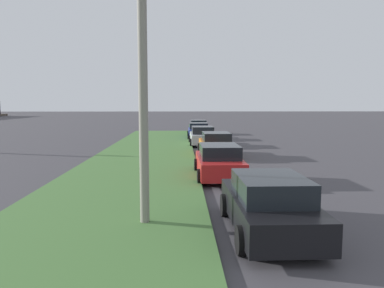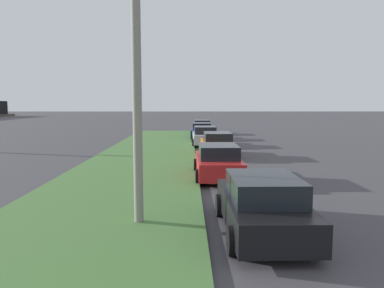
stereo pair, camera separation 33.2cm
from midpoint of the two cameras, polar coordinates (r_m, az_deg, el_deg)
grass_median at (r=12.39m, az=-12.90°, el=-8.55°), size 60.00×6.00×0.12m
parked_car_black at (r=9.30m, az=10.92°, el=-9.34°), size 4.32×2.06×1.47m
parked_car_red at (r=15.75m, az=3.65°, el=-2.79°), size 4.32×2.05×1.47m
parked_car_orange at (r=22.38m, az=3.33°, el=-0.07°), size 4.33×2.09×1.47m
parked_car_silver at (r=28.22m, az=1.30°, el=1.26°), size 4.32×2.06×1.47m
parked_car_blue at (r=33.42m, az=0.73°, el=2.05°), size 4.31×2.05×1.47m
parked_car_green at (r=39.07m, az=0.74°, el=2.67°), size 4.32×2.05×1.47m
streetlight at (r=9.45m, az=-6.57°, el=13.46°), size 0.51×2.88×7.50m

